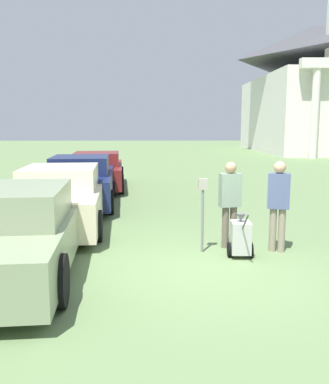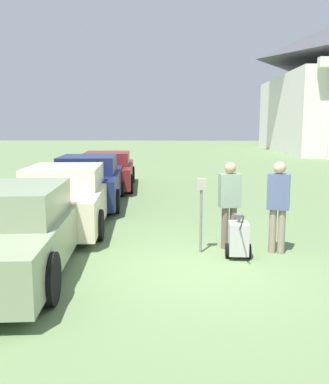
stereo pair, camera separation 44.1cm
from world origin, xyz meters
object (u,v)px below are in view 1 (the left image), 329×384
parking_meter (203,201)px  person_worker (230,199)px  person_supervisor (278,200)px  parked_car_navy (81,182)px  parked_car_cream (62,198)px  equipment_cart (240,237)px  parked_car_maroon (97,171)px  church (314,85)px  parked_car_sage (19,232)px

parking_meter → person_worker: person_worker is taller
person_supervisor → parked_car_navy: bearing=-30.4°
parked_car_cream → person_worker: 4.30m
parked_car_navy → equipment_cart: 6.64m
person_supervisor → parked_car_maroon: bearing=-44.9°
parked_car_maroon → church: 29.19m
parking_meter → equipment_cart: (0.69, -0.34, -0.63)m
church → parking_meter: bearing=-113.2°
person_worker → church: (13.02, 31.50, 5.02)m
parked_car_navy → equipment_cart: (3.92, -5.35, -0.33)m
parked_car_cream → equipment_cart: 4.72m
parked_car_cream → parked_car_navy: 2.74m
parked_car_sage → equipment_cart: parked_car_sage is taller
person_supervisor → church: 34.40m
person_supervisor → person_worker: bearing=-2.2°
parked_car_cream → parked_car_maroon: (-0.00, 6.31, -0.03)m
parked_car_navy → equipment_cart: bearing=-58.5°
parking_meter → equipment_cart: parking_meter is taller
parked_car_cream → parked_car_maroon: bearing=85.3°
parking_meter → person_supervisor: size_ratio=0.82×
parked_car_maroon → person_supervisor: 9.79m
parked_car_navy → parked_car_maroon: bearing=85.3°
parking_meter → equipment_cart: 0.99m
parked_car_cream → church: 34.42m
parked_car_navy → church: bearing=53.2°
parked_car_sage → parked_car_cream: 3.36m
person_supervisor → church: church is taller
person_supervisor → parked_car_sage: bearing=29.4°
parked_car_navy → person_worker: 6.06m
parked_car_sage → church: church is taller
parked_car_maroon → parking_meter: size_ratio=3.32×
parked_car_sage → parking_meter: size_ratio=3.54×
parked_car_navy → parked_car_cream: bearing=-94.7°
parking_meter → church: bearing=66.8°
parked_car_navy → parked_car_maroon: size_ratio=1.00×
parked_car_navy → person_supervisor: bearing=-51.4°
parked_car_sage → person_worker: size_ratio=2.95×
parked_car_navy → parking_meter: parked_car_navy is taller
parked_car_sage → parked_car_maroon: 9.68m
person_supervisor → equipment_cart: bearing=40.0°
parked_car_sage → person_worker: (3.82, 1.40, 0.31)m
person_worker → parking_meter: bearing=17.1°
parked_car_sage → parked_car_maroon: (-0.00, 9.68, -0.03)m
parked_car_sage → person_worker: bearing=15.5°
equipment_cart → church: 35.11m
parking_meter → parked_car_navy: bearing=122.8°
parked_car_cream → person_worker: person_worker is taller
church → parked_car_sage: bearing=-117.1°
parked_car_cream → parked_car_maroon: size_ratio=1.06×
parked_car_sage → parked_car_maroon: size_ratio=1.07×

